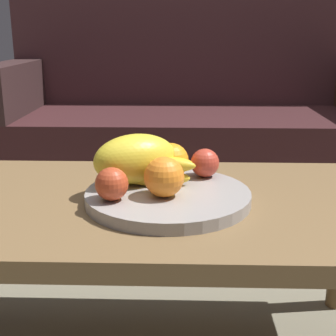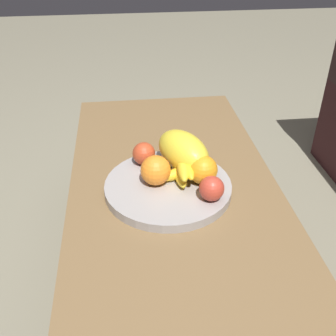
% 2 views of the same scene
% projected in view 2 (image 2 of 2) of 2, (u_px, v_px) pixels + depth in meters
% --- Properties ---
extents(ground_plane, '(8.00, 8.00, 0.00)m').
position_uv_depth(ground_plane, '(172.00, 277.00, 1.39)').
color(ground_plane, '#76715C').
extents(coffee_table, '(1.13, 0.58, 0.41)m').
position_uv_depth(coffee_table, '(172.00, 191.00, 1.18)').
color(coffee_table, brown).
rests_on(coffee_table, ground_plane).
extents(fruit_bowl, '(0.35, 0.35, 0.03)m').
position_uv_depth(fruit_bowl, '(168.00, 187.00, 1.10)').
color(fruit_bowl, '#999490').
rests_on(fruit_bowl, coffee_table).
extents(melon_large_front, '(0.22, 0.18, 0.11)m').
position_uv_depth(melon_large_front, '(183.00, 151.00, 1.13)').
color(melon_large_front, yellow).
rests_on(melon_large_front, fruit_bowl).
extents(orange_front, '(0.08, 0.08, 0.08)m').
position_uv_depth(orange_front, '(156.00, 170.00, 1.08)').
color(orange_front, orange).
rests_on(orange_front, fruit_bowl).
extents(orange_left, '(0.08, 0.08, 0.08)m').
position_uv_depth(orange_left, '(203.00, 170.00, 1.08)').
color(orange_left, orange).
rests_on(orange_left, fruit_bowl).
extents(apple_front, '(0.07, 0.07, 0.07)m').
position_uv_depth(apple_front, '(212.00, 188.00, 1.02)').
color(apple_front, '#BC3C2A').
rests_on(apple_front, fruit_bowl).
extents(apple_left, '(0.07, 0.07, 0.07)m').
position_uv_depth(apple_left, '(144.00, 154.00, 1.16)').
color(apple_left, '#BA4223').
rests_on(apple_left, fruit_bowl).
extents(banana_bunch, '(0.16, 0.15, 0.06)m').
position_uv_depth(banana_bunch, '(183.00, 168.00, 1.10)').
color(banana_bunch, yellow).
rests_on(banana_bunch, fruit_bowl).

